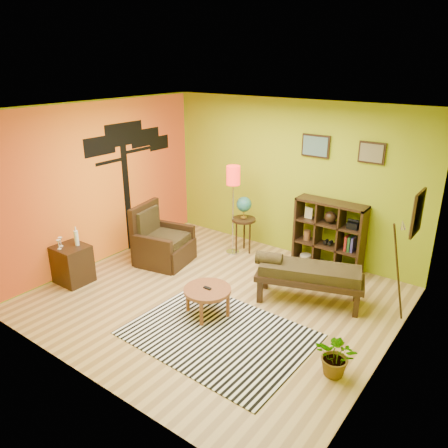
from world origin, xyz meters
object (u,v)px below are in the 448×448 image
Objects in this scene: globe_table at (244,211)px; potted_plant at (337,360)px; cube_shelf at (330,235)px; side_cabinet at (73,264)px; coffee_table at (207,292)px; bench at (307,273)px; armchair at (161,245)px; floor_lamp at (233,183)px.

potted_plant is (2.79, -2.22, -0.61)m from globe_table.
cube_shelf is at bearing 11.85° from globe_table.
coffee_table is at bearing 12.60° from side_cabinet.
cube_shelf is at bearing 99.31° from bench.
coffee_table is at bearing -129.58° from bench.
side_cabinet is at bearing -174.68° from potted_plant.
armchair is at bearing -148.31° from cube_shelf.
floor_lamp is 1.00× the size of bench.
armchair is 0.63× the size of bench.
side_cabinet is at bearing -167.40° from coffee_table.
cube_shelf reaches higher than potted_plant.
armchair reaches higher than side_cabinet.
floor_lamp is at bearing 59.80° from side_cabinet.
globe_table is (0.95, 1.22, 0.50)m from armchair.
bench is (2.70, 0.27, 0.15)m from armchair.
bench reaches higher than potted_plant.
floor_lamp is 3.16× the size of potted_plant.
coffee_table is 2.37m from floor_lamp.
floor_lamp is at bearing 115.77° from coffee_table.
globe_table is (-0.80, 2.10, 0.46)m from coffee_table.
bench is (1.89, -0.78, -0.89)m from floor_lamp.
cube_shelf is at bearing 16.17° from floor_lamp.
globe_table is 2.03m from bench.
coffee_table is 0.71× the size of side_cabinet.
floor_lamp reaches higher than coffee_table.
side_cabinet is 0.56× the size of floor_lamp.
side_cabinet is at bearing -136.54° from cube_shelf.
armchair reaches higher than coffee_table.
bench is at bearing -28.20° from globe_table.
globe_table is at bearing 151.80° from bench.
armchair is 0.63× the size of floor_lamp.
floor_lamp is at bearing 144.79° from potted_plant.
globe_table is 1.60m from cube_shelf.
cube_shelf is at bearing 72.88° from coffee_table.
cube_shelf reaches higher than globe_table.
floor_lamp is 0.57m from globe_table.
potted_plant is (3.73, -1.01, -0.11)m from armchair.
bench is at bearing 50.42° from coffee_table.
coffee_table is 1.50m from bench.
bench is at bearing 26.87° from side_cabinet.
coffee_table is 2.29m from globe_table.
side_cabinet is 1.78× the size of potted_plant.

